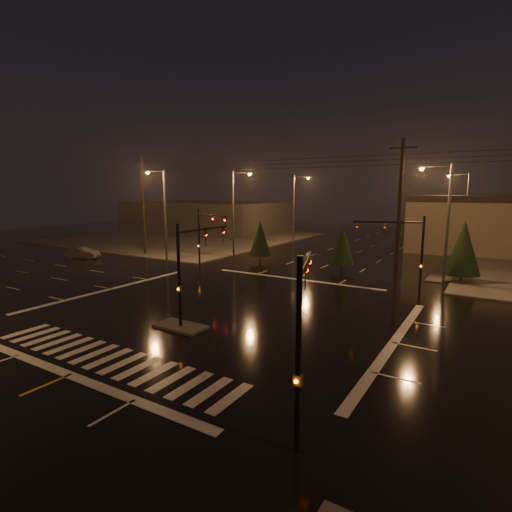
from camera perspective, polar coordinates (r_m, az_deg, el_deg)
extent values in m
plane|color=black|center=(26.66, -4.89, -7.71)|extent=(140.00, 140.00, 0.00)
cube|color=#46443F|center=(68.19, -10.31, 2.66)|extent=(36.00, 36.00, 0.12)
cube|color=#46443F|center=(23.70, -10.71, -9.85)|extent=(3.00, 1.60, 0.15)
cube|color=beige|center=(20.56, -20.34, -13.54)|extent=(15.00, 2.60, 0.01)
cube|color=beige|center=(19.52, -25.10, -15.12)|extent=(16.00, 0.50, 0.01)
cube|color=beige|center=(35.81, 5.60, -3.28)|extent=(16.00, 0.50, 0.01)
cube|color=#3F3A37|center=(80.30, -7.33, 5.68)|extent=(30.00, 18.00, 5.60)
cylinder|color=black|center=(22.92, -10.93, -2.92)|extent=(0.18, 0.18, 6.00)
cylinder|color=black|center=(24.22, -7.53, 3.81)|extent=(0.12, 4.50, 0.12)
imported|color=#594707|center=(25.82, -4.70, 4.09)|extent=(0.16, 0.20, 1.00)
cube|color=#594707|center=(23.07, -10.88, -4.62)|extent=(0.25, 0.18, 0.35)
cylinder|color=black|center=(31.71, 22.60, -0.09)|extent=(0.18, 0.18, 6.00)
cylinder|color=black|center=(31.03, 18.34, 4.61)|extent=(4.74, 1.82, 0.12)
imported|color=#594707|center=(30.84, 14.17, 4.68)|extent=(0.24, 0.22, 1.00)
cube|color=#594707|center=(31.82, 22.52, -1.34)|extent=(0.25, 0.18, 0.35)
cylinder|color=black|center=(40.53, -8.14, 2.44)|extent=(0.18, 0.18, 6.00)
cylinder|color=black|center=(38.18, -6.31, 5.82)|extent=(4.74, 1.82, 0.12)
imported|color=#594707|center=(36.30, -4.40, 5.59)|extent=(0.24, 0.22, 1.00)
cube|color=#594707|center=(40.62, -8.12, 1.46)|extent=(0.25, 0.18, 0.35)
cylinder|color=black|center=(12.03, 6.04, -14.22)|extent=(0.18, 0.18, 6.00)
cylinder|color=black|center=(13.22, 7.05, -0.73)|extent=(1.48, 3.80, 0.12)
imported|color=#594707|center=(15.00, 7.59, 0.26)|extent=(0.22, 0.24, 1.00)
cube|color=#594707|center=(12.32, 5.98, -17.20)|extent=(0.25, 0.18, 0.35)
cylinder|color=#38383A|center=(46.91, -3.28, 5.89)|extent=(0.24, 0.24, 10.00)
cylinder|color=#38383A|center=(46.20, -2.09, 11.81)|extent=(2.40, 0.14, 0.14)
cube|color=#38383A|center=(45.60, -0.91, 11.78)|extent=(0.70, 0.30, 0.18)
sphere|color=orange|center=(45.60, -0.91, 11.62)|extent=(0.32, 0.32, 0.32)
cylinder|color=#38383A|center=(60.73, 5.40, 6.65)|extent=(0.24, 0.24, 10.00)
cylinder|color=#38383A|center=(60.18, 6.52, 11.17)|extent=(2.40, 0.14, 0.14)
cube|color=#38383A|center=(59.73, 7.49, 11.12)|extent=(0.70, 0.30, 0.18)
sphere|color=orange|center=(59.72, 7.49, 11.00)|extent=(0.32, 0.32, 0.32)
cylinder|color=#38383A|center=(36.78, 25.69, 4.05)|extent=(0.24, 0.24, 10.00)
cylinder|color=#38383A|center=(36.87, 24.34, 11.63)|extent=(2.40, 0.14, 0.14)
cube|color=#38383A|center=(37.03, 22.61, 11.65)|extent=(0.70, 0.30, 0.18)
sphere|color=orange|center=(37.02, 22.60, 11.45)|extent=(0.32, 0.32, 0.32)
cylinder|color=#38383A|center=(56.68, 27.83, 5.43)|extent=(0.24, 0.24, 10.00)
cylinder|color=#38383A|center=(56.74, 26.98, 10.36)|extent=(2.40, 0.14, 0.14)
cube|color=#38383A|center=(56.84, 25.85, 10.38)|extent=(0.70, 0.30, 0.18)
sphere|color=orange|center=(56.84, 25.84, 10.25)|extent=(0.32, 0.32, 0.32)
cylinder|color=#38383A|center=(44.75, -12.84, 5.51)|extent=(0.24, 0.24, 10.00)
cylinder|color=#38383A|center=(43.86, -14.19, 11.67)|extent=(0.14, 2.40, 0.14)
cube|color=#38383A|center=(43.09, -15.25, 11.61)|extent=(0.30, 0.70, 0.18)
sphere|color=orange|center=(43.09, -15.24, 11.43)|extent=(0.32, 0.32, 0.32)
cylinder|color=black|center=(50.74, -15.80, 6.95)|extent=(0.32, 0.32, 12.00)
cube|color=black|center=(50.82, -16.07, 12.81)|extent=(2.20, 0.12, 0.12)
cylinder|color=black|center=(35.27, 19.78, 5.86)|extent=(0.32, 0.32, 12.00)
cube|color=black|center=(35.39, 20.26, 14.29)|extent=(2.20, 0.12, 0.12)
cylinder|color=black|center=(38.59, 27.21, -2.85)|extent=(0.18, 0.18, 0.70)
cone|color=black|center=(38.16, 27.51, 1.06)|extent=(2.95, 2.95, 4.61)
cylinder|color=black|center=(44.32, 0.59, -0.35)|extent=(0.18, 0.18, 0.70)
cone|color=black|center=(44.00, 0.60, 2.55)|extent=(2.44, 2.44, 3.81)
cylinder|color=black|center=(39.58, 12.13, -1.73)|extent=(0.18, 0.18, 0.70)
cone|color=black|center=(39.22, 12.25, 1.47)|extent=(2.41, 2.41, 3.76)
imported|color=#53575A|center=(50.60, -23.52, 0.42)|extent=(4.16, 2.54, 1.29)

